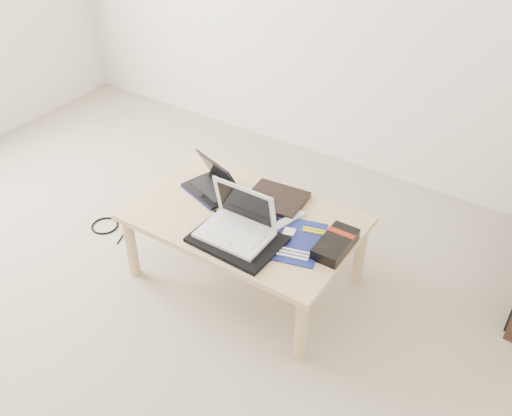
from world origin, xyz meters
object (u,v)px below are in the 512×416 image
Objects in this scene: gpu_box at (336,244)px; netbook at (213,184)px; coffee_table at (244,223)px; white_laptop at (238,224)px.

netbook is at bearing 174.76° from gpu_box.
coffee_table is 4.33× the size of gpu_box.
white_laptop is at bearing -36.35° from netbook.
white_laptop is at bearing -158.85° from gpu_box.
white_laptop reaches higher than netbook.
netbook reaches higher than coffee_table.
coffee_table is at bearing -19.65° from netbook.
netbook is 0.39m from white_laptop.
coffee_table is 3.40× the size of netbook.
netbook is 1.27× the size of gpu_box.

